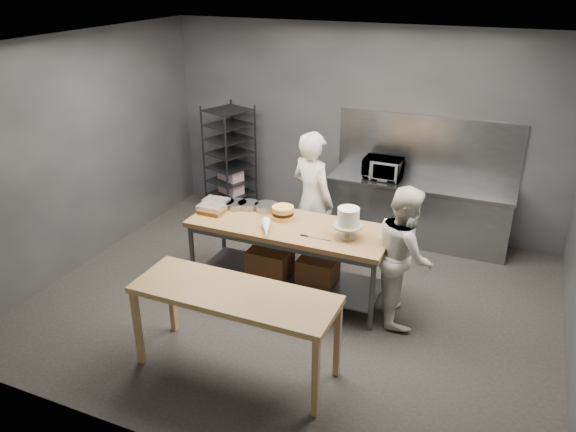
# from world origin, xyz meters

# --- Properties ---
(ground) EXTENTS (6.00, 6.00, 0.00)m
(ground) POSITION_xyz_m (0.00, 0.00, 0.00)
(ground) COLOR black
(ground) RESTS_ON ground
(back_wall) EXTENTS (6.00, 0.04, 3.00)m
(back_wall) POSITION_xyz_m (0.00, 2.50, 1.50)
(back_wall) COLOR #4C4F54
(back_wall) RESTS_ON ground
(work_table) EXTENTS (2.40, 0.90, 0.92)m
(work_table) POSITION_xyz_m (-0.14, 0.16, 0.57)
(work_table) COLOR olive
(work_table) RESTS_ON ground
(near_counter) EXTENTS (2.00, 0.70, 0.90)m
(near_counter) POSITION_xyz_m (-0.05, -1.39, 0.81)
(near_counter) COLOR olive
(near_counter) RESTS_ON ground
(back_counter) EXTENTS (2.60, 0.60, 0.90)m
(back_counter) POSITION_xyz_m (1.00, 2.18, 0.45)
(back_counter) COLOR slate
(back_counter) RESTS_ON ground
(splashback_panel) EXTENTS (2.60, 0.02, 0.90)m
(splashback_panel) POSITION_xyz_m (1.00, 2.48, 1.35)
(splashback_panel) COLOR slate
(splashback_panel) RESTS_ON back_counter
(speed_rack) EXTENTS (0.79, 0.82, 1.75)m
(speed_rack) POSITION_xyz_m (-2.01, 2.10, 0.86)
(speed_rack) COLOR black
(speed_rack) RESTS_ON ground
(chef_behind) EXTENTS (0.80, 0.69, 1.85)m
(chef_behind) POSITION_xyz_m (-0.15, 0.93, 0.93)
(chef_behind) COLOR silver
(chef_behind) RESTS_ON ground
(chef_right) EXTENTS (0.84, 0.94, 1.60)m
(chef_right) POSITION_xyz_m (1.23, 0.17, 0.80)
(chef_right) COLOR silver
(chef_right) RESTS_ON ground
(microwave) EXTENTS (0.54, 0.37, 0.30)m
(microwave) POSITION_xyz_m (0.45, 2.18, 1.05)
(microwave) COLOR black
(microwave) RESTS_ON back_counter
(frosted_cake_stand) EXTENTS (0.34, 0.34, 0.36)m
(frosted_cake_stand) POSITION_xyz_m (0.59, 0.10, 1.14)
(frosted_cake_stand) COLOR #B4A990
(frosted_cake_stand) RESTS_ON work_table
(layer_cake) EXTENTS (0.26, 0.26, 0.16)m
(layer_cake) POSITION_xyz_m (-0.28, 0.27, 1.00)
(layer_cake) COLOR #FBBA4F
(layer_cake) RESTS_ON work_table
(cake_pans) EXTENTS (0.86, 0.43, 0.07)m
(cake_pans) POSITION_xyz_m (-0.88, 0.38, 0.96)
(cake_pans) COLOR gray
(cake_pans) RESTS_ON work_table
(piping_bag) EXTENTS (0.28, 0.39, 0.12)m
(piping_bag) POSITION_xyz_m (-0.29, -0.16, 0.98)
(piping_bag) COLOR white
(piping_bag) RESTS_ON work_table
(offset_spatula) EXTENTS (0.36, 0.02, 0.02)m
(offset_spatula) POSITION_xyz_m (0.22, -0.06, 0.93)
(offset_spatula) COLOR slate
(offset_spatula) RESTS_ON work_table
(pastry_clamshells) EXTENTS (0.35, 0.40, 0.11)m
(pastry_clamshells) POSITION_xyz_m (-1.18, 0.17, 0.98)
(pastry_clamshells) COLOR #915F1D
(pastry_clamshells) RESTS_ON work_table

